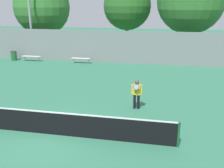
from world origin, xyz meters
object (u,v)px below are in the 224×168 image
Objects in this scene: bench_courtside_near at (31,57)px; bench_courtside_far at (81,59)px; tennis_player at (137,93)px; tree_dark_dense at (42,7)px; trash_bin at (14,56)px; tree_green_tall at (127,6)px; tree_green_broad at (191,0)px; tennis_net at (53,123)px.

bench_courtside_near is 4.92m from bench_courtside_far.
tree_dark_dense is at bearing 130.37° from tennis_player.
tree_green_tall is at bearing 39.00° from trash_bin.
trash_bin is at bearing 179.95° from bench_courtside_near.
tree_green_tall is at bearing 44.91° from bench_courtside_near.
tennis_player is 1.72× the size of trash_bin.
bench_courtside_near and bench_courtside_far have the same top height.
tree_green_broad is (6.68, -2.55, 0.59)m from tree_green_tall.
tree_green_broad is 15.67m from tree_dark_dense.
bench_courtside_far is (-6.18, 9.86, -0.44)m from tennis_player.
bench_courtside_far is 0.20× the size of tree_green_broad.
trash_bin is 13.44m from tree_green_tall.
trash_bin is at bearing 126.39° from tennis_net.
tree_green_broad reaches higher than tennis_player.
bench_courtside_near is at bearing -135.09° from tree_green_tall.
tree_dark_dense is (-8.98, -2.89, -0.10)m from tree_green_tall.
tennis_player is at bearing -80.09° from tree_green_tall.
trash_bin is at bearing -141.00° from tree_green_tall.
trash_bin is (-9.87, 13.39, -0.07)m from tennis_net.
tennis_net reaches higher than bench_courtside_far.
bench_courtside_near is 0.21× the size of tree_green_broad.
tree_green_broad is 1.12× the size of tree_dark_dense.
tree_green_broad is at bearing 70.55° from tennis_net.
tree_green_tall reaches higher than tennis_net.
trash_bin is 6.79m from tree_dark_dense.
tree_green_broad is (3.56, 15.27, 4.69)m from tennis_player.
tree_green_tall is 9.43m from tree_dark_dense.
tree_green_broad reaches higher than bench_courtside_far.
tennis_net reaches higher than trash_bin.
tennis_player is 11.65m from bench_courtside_far.
bench_courtside_near is 12.16m from tree_green_tall.
tennis_net is 20.57m from tree_green_broad.
tennis_player is 14.85m from bench_courtside_near.
tree_green_tall reaches higher than trash_bin.
tree_green_tall is at bearing 90.10° from tennis_net.
tennis_net is at bearing -109.45° from tree_green_broad.
tennis_net is 1.29× the size of tree_dark_dense.
tennis_player is 0.20× the size of tree_dark_dense.
tree_dark_dense is (0.85, 5.07, 4.43)m from trash_bin.
tree_green_tall is at bearing 68.90° from bench_courtside_far.
tennis_net is 16.63m from trash_bin.
bench_courtside_far is at bearing -0.01° from trash_bin.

